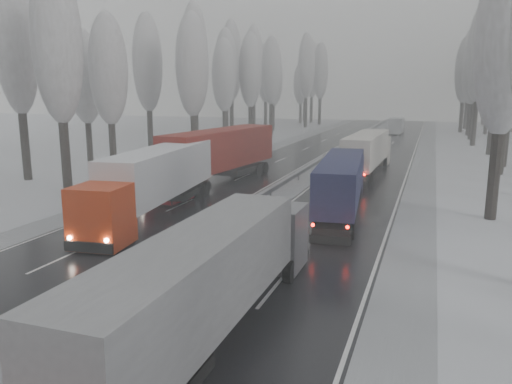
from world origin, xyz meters
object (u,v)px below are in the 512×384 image
Objects in this scene: box_truck_distant at (396,126)px; truck_blue_box at (342,180)px; truck_grey_tarp at (214,274)px; truck_red_red at (215,154)px; truck_cream_box at (368,151)px; truck_red_white at (156,178)px.

truck_blue_box is at bearing -87.68° from box_truck_distant.
truck_grey_tarp is at bearing -88.52° from box_truck_distant.
box_truck_distant is 0.43× the size of truck_red_red.
truck_grey_tarp reaches higher than box_truck_distant.
truck_cream_box is at bearing 47.72° from truck_red_red.
box_truck_distant is at bearing 85.31° from truck_blue_box.
truck_cream_box is 48.06m from box_truck_distant.
truck_red_white is at bearing -115.98° from truck_cream_box.
truck_blue_box reaches higher than box_truck_distant.
truck_red_red reaches higher than truck_grey_tarp.
truck_red_red is (-0.67, 10.40, 0.24)m from truck_red_white.
truck_blue_box is 0.80× the size of truck_red_red.
truck_blue_box is at bearing 86.99° from truck_grey_tarp.
truck_grey_tarp is 26.02m from truck_red_red.
box_truck_distant is 68.94m from truck_red_white.
truck_red_white is 0.91× the size of truck_red_red.
truck_blue_box is 15.62m from truck_cream_box.
truck_cream_box is 1.97× the size of box_truck_distant.
truck_blue_box is at bearing -20.36° from truck_red_red.
truck_red_red is (-10.40, -57.85, 1.19)m from box_truck_distant.
truck_blue_box is at bearing 15.93° from truck_red_white.
truck_red_white is at bearing 126.44° from truck_grey_tarp.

